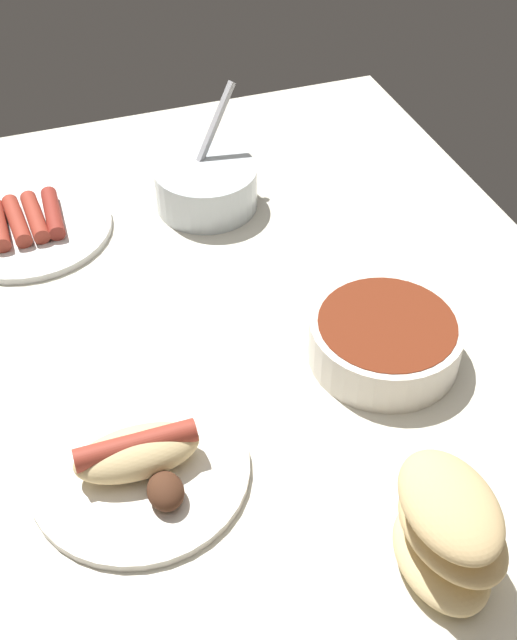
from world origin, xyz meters
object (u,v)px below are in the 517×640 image
at_px(plate_hotdog_assembled, 140,463).
at_px(bread_stack, 448,531).
at_px(bowl_chili, 385,339).
at_px(plate_sausages, 28,226).
at_px(bowl_coleslaw, 206,185).

xyz_separation_m(plate_hotdog_assembled, bread_stack, (-0.19, -0.24, 0.04)).
height_order(bowl_chili, plate_sausages, bowl_chili).
bearing_deg(bread_stack, plate_sausages, 24.32).
bearing_deg(plate_hotdog_assembled, bowl_coleslaw, -24.80).
height_order(plate_hotdog_assembled, plate_sausages, plate_hotdog_assembled).
bearing_deg(bowl_coleslaw, plate_hotdog_assembled, 155.20).
height_order(plate_hotdog_assembled, bowl_coleslaw, bowl_coleslaw).
bearing_deg(plate_sausages, bowl_chili, -137.05).
distance_m(plate_sausages, bowl_coleslaw, 0.25).
bearing_deg(bowl_coleslaw, plate_sausages, 85.04).
bearing_deg(bowl_coleslaw, bread_stack, -176.54).
bearing_deg(plate_hotdog_assembled, plate_sausages, 6.79).
relative_size(plate_hotdog_assembled, bread_stack, 1.74).
distance_m(bowl_chili, bowl_coleslaw, 0.38).
bearing_deg(bowl_chili, plate_sausages, 42.95).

